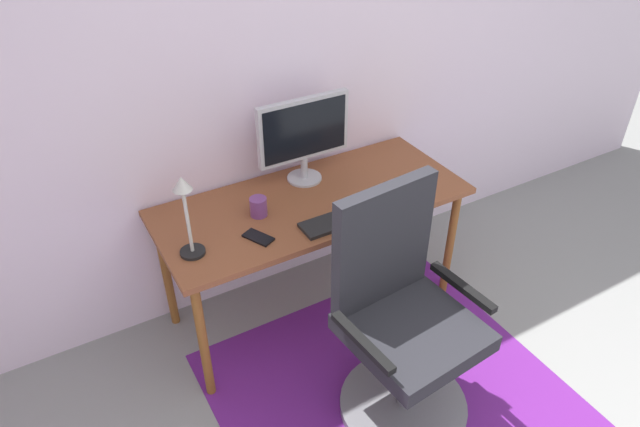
# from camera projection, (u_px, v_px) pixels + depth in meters

# --- Properties ---
(wall_back) EXTENTS (6.00, 0.10, 2.60)m
(wall_back) POSITION_uv_depth(u_px,v_px,m) (297.00, 55.00, 2.82)
(wall_back) COLOR silver
(wall_back) RESTS_ON ground
(area_rug) EXTENTS (1.55, 1.42, 0.01)m
(area_rug) POSITION_uv_depth(u_px,v_px,m) (390.00, 393.00, 2.73)
(area_rug) COLOR #611E79
(area_rug) RESTS_ON ground
(desk) EXTENTS (1.55, 0.66, 0.72)m
(desk) POSITION_uv_depth(u_px,v_px,m) (312.00, 211.00, 2.85)
(desk) COLOR brown
(desk) RESTS_ON ground
(monitor) EXTENTS (0.49, 0.18, 0.45)m
(monitor) POSITION_uv_depth(u_px,v_px,m) (304.00, 133.00, 2.81)
(monitor) COLOR #B2B2B7
(monitor) RESTS_ON desk
(keyboard) EXTENTS (0.43, 0.13, 0.02)m
(keyboard) POSITION_uv_depth(u_px,v_px,m) (344.00, 218.00, 2.66)
(keyboard) COLOR black
(keyboard) RESTS_ON desk
(computer_mouse) EXTENTS (0.06, 0.10, 0.03)m
(computer_mouse) POSITION_uv_depth(u_px,v_px,m) (392.00, 199.00, 2.78)
(computer_mouse) COLOR black
(computer_mouse) RESTS_ON desk
(coffee_cup) EXTENTS (0.08, 0.08, 0.09)m
(coffee_cup) POSITION_uv_depth(u_px,v_px,m) (258.00, 207.00, 2.67)
(coffee_cup) COLOR #6E3975
(coffee_cup) RESTS_ON desk
(cell_phone) EXTENTS (0.12, 0.16, 0.01)m
(cell_phone) POSITION_uv_depth(u_px,v_px,m) (258.00, 237.00, 2.55)
(cell_phone) COLOR black
(cell_phone) RESTS_ON desk
(desk_lamp) EXTENTS (0.11, 0.11, 0.39)m
(desk_lamp) POSITION_uv_depth(u_px,v_px,m) (186.00, 208.00, 2.33)
(desk_lamp) COLOR black
(desk_lamp) RESTS_ON desk
(office_chair) EXTENTS (0.61, 0.59, 1.11)m
(office_chair) POSITION_uv_depth(u_px,v_px,m) (401.00, 333.00, 2.45)
(office_chair) COLOR slate
(office_chair) RESTS_ON ground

